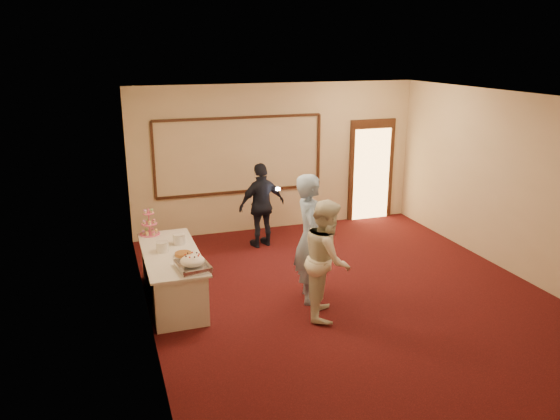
# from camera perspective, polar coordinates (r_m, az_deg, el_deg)

# --- Properties ---
(floor) EXTENTS (7.00, 7.00, 0.00)m
(floor) POSITION_cam_1_polar(r_m,az_deg,el_deg) (8.63, 7.15, -8.75)
(floor) COLOR black
(floor) RESTS_ON ground
(room_walls) EXTENTS (6.04, 7.04, 3.02)m
(room_walls) POSITION_cam_1_polar(r_m,az_deg,el_deg) (7.97, 7.67, 4.50)
(room_walls) COLOR beige
(room_walls) RESTS_ON floor
(wall_molding) EXTENTS (3.45, 0.04, 1.55)m
(wall_molding) POSITION_cam_1_polar(r_m,az_deg,el_deg) (10.99, -4.21, 5.72)
(wall_molding) COLOR black
(wall_molding) RESTS_ON room_walls
(doorway) EXTENTS (1.05, 0.07, 2.20)m
(doorway) POSITION_cam_1_polar(r_m,az_deg,el_deg) (12.14, 9.50, 4.09)
(doorway) COLOR black
(doorway) RESTS_ON floor
(buffet_table) EXTENTS (0.81, 2.09, 0.77)m
(buffet_table) POSITION_cam_1_polar(r_m,az_deg,el_deg) (8.40, -11.18, -6.78)
(buffet_table) COLOR silver
(buffet_table) RESTS_ON floor
(pavlova_tray) EXTENTS (0.46, 0.59, 0.21)m
(pavlova_tray) POSITION_cam_1_polar(r_m,az_deg,el_deg) (7.57, -9.12, -5.48)
(pavlova_tray) COLOR #ACADB2
(pavlova_tray) RESTS_ON buffet_table
(cupcake_stand) EXTENTS (0.33, 0.33, 0.48)m
(cupcake_stand) POSITION_cam_1_polar(r_m,az_deg,el_deg) (9.04, -13.50, -1.47)
(cupcake_stand) COLOR #E25D89
(cupcake_stand) RESTS_ON buffet_table
(plate_stack_a) EXTENTS (0.19, 0.19, 0.16)m
(plate_stack_a) POSITION_cam_1_polar(r_m,az_deg,el_deg) (8.28, -12.19, -3.76)
(plate_stack_a) COLOR white
(plate_stack_a) RESTS_ON buffet_table
(plate_stack_b) EXTENTS (0.20, 0.20, 0.16)m
(plate_stack_b) POSITION_cam_1_polar(r_m,az_deg,el_deg) (8.54, -10.50, -2.98)
(plate_stack_b) COLOR white
(plate_stack_b) RESTS_ON buffet_table
(tart) EXTENTS (0.28, 0.28, 0.06)m
(tart) POSITION_cam_1_polar(r_m,az_deg,el_deg) (8.06, -10.09, -4.60)
(tart) COLOR white
(tart) RESTS_ON buffet_table
(man) EXTENTS (0.62, 0.80, 1.95)m
(man) POSITION_cam_1_polar(r_m,az_deg,el_deg) (8.08, 3.18, -2.97)
(man) COLOR #8AA9D1
(man) RESTS_ON floor
(woman) EXTENTS (0.91, 1.01, 1.70)m
(woman) POSITION_cam_1_polar(r_m,az_deg,el_deg) (7.67, 4.94, -5.11)
(woman) COLOR white
(woman) RESTS_ON floor
(guest) EXTENTS (1.01, 0.59, 1.62)m
(guest) POSITION_cam_1_polar(r_m,az_deg,el_deg) (10.32, -1.90, 0.51)
(guest) COLOR black
(guest) RESTS_ON floor
(camera_flash) EXTENTS (0.08, 0.06, 0.05)m
(camera_flash) POSITION_cam_1_polar(r_m,az_deg,el_deg) (10.07, -0.21, 2.21)
(camera_flash) COLOR white
(camera_flash) RESTS_ON guest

